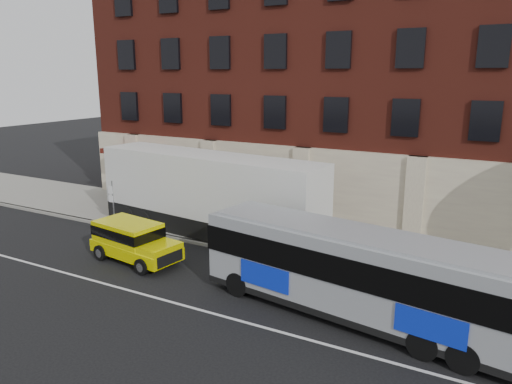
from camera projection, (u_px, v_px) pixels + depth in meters
The scene contains 9 objects.
ground at pixel (167, 309), 17.00m from camera, with size 120.00×120.00×0.00m, color black.
sidewalk at pixel (279, 234), 24.66m from camera, with size 60.00×6.00×0.15m, color gray.
kerb at pixel (250, 253), 22.10m from camera, with size 60.00×0.25×0.15m, color gray.
lane_line at pixel (176, 303), 17.42m from camera, with size 60.00×0.12×0.01m, color silver.
building at pixel (337, 81), 29.63m from camera, with size 30.00×12.10×15.00m.
sign_pole at pixel (112, 200), 25.84m from camera, with size 0.30×0.20×2.50m.
city_bus at pixel (358, 272), 15.96m from camera, with size 11.38×3.98×3.06m.
yellow_suv at pixel (132, 239), 21.23m from camera, with size 4.56×2.40×1.70m.
shipping_container at pixel (208, 196), 24.30m from camera, with size 12.68×3.86×4.16m.
Camera 1 is at (10.17, -12.15, 8.03)m, focal length 34.12 mm.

